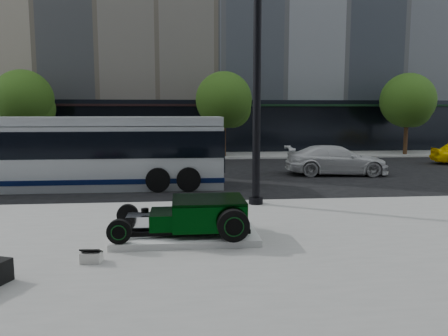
{
  "coord_description": "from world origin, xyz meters",
  "views": [
    {
      "loc": [
        -1.94,
        -16.58,
        3.13
      ],
      "look_at": [
        -0.46,
        -1.71,
        1.2
      ],
      "focal_mm": 35.0,
      "sensor_mm": 36.0,
      "label": 1
    }
  ],
  "objects": [
    {
      "name": "transit_bus",
      "position": [
        -6.23,
        1.77,
        1.49
      ],
      "size": [
        12.12,
        2.88,
        2.92
      ],
      "color": "#B2B8BD",
      "rests_on": "ground"
    },
    {
      "name": "sidewalk_far",
      "position": [
        0.0,
        14.0,
        0.06
      ],
      "size": [
        70.0,
        4.0,
        0.12
      ],
      "primitive_type": "cube",
      "color": "gray",
      "rests_on": "ground"
    },
    {
      "name": "street_trees",
      "position": [
        1.15,
        13.07,
        3.77
      ],
      "size": [
        29.8,
        3.8,
        5.7
      ],
      "color": "black",
      "rests_on": "sidewalk_far"
    },
    {
      "name": "lamppost",
      "position": [
        0.5,
        -2.65,
        4.06
      ],
      "size": [
        0.47,
        0.47,
        8.51
      ],
      "color": "black",
      "rests_on": "sidewalk_near"
    },
    {
      "name": "info_plaque",
      "position": [
        -3.76,
        -7.88,
        0.24
      ],
      "size": [
        0.42,
        0.33,
        0.31
      ],
      "color": "silver",
      "rests_on": "sidewalk_near"
    },
    {
      "name": "white_sedan",
      "position": [
        5.79,
        4.41,
        0.73
      ],
      "size": [
        5.22,
        2.6,
        1.46
      ],
      "primitive_type": "imported",
      "rotation": [
        0.0,
        0.0,
        1.46
      ],
      "color": "silver",
      "rests_on": "ground"
    },
    {
      "name": "display_plinth",
      "position": [
        -1.85,
        -6.37,
        0.2
      ],
      "size": [
        3.4,
        1.8,
        0.15
      ],
      "primitive_type": "cube",
      "color": "silver",
      "rests_on": "sidewalk_near"
    },
    {
      "name": "ground",
      "position": [
        0.0,
        0.0,
        0.0
      ],
      "size": [
        120.0,
        120.0,
        0.0
      ],
      "primitive_type": "plane",
      "color": "black",
      "rests_on": "ground"
    },
    {
      "name": "sidewalk_near",
      "position": [
        0.0,
        -10.5,
        0.06
      ],
      "size": [
        70.0,
        17.0,
        0.12
      ],
      "primitive_type": "cube",
      "color": "gray",
      "rests_on": "ground"
    },
    {
      "name": "hot_rod",
      "position": [
        -1.51,
        -6.37,
        0.7
      ],
      "size": [
        3.22,
        2.0,
        0.81
      ],
      "color": "black",
      "rests_on": "display_plinth"
    }
  ]
}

